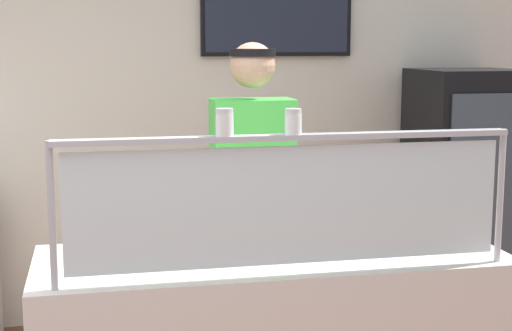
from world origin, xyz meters
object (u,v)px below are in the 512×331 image
pizza_tray (249,246)px  pizza_server (246,242)px  pepper_flake_shaker (293,123)px  parmesan_shaker (225,124)px  worker_figure (254,204)px  drink_fridge (464,196)px

pizza_tray → pizza_server: size_ratio=1.45×
pizza_tray → pepper_flake_shaker: (0.08, -0.35, 0.52)m
parmesan_shaker → pepper_flake_shaker: parmesan_shaker is taller
pepper_flake_shaker → pizza_server: bearing=107.3°
pizza_server → parmesan_shaker: bearing=-109.5°
parmesan_shaker → worker_figure: 1.10m
pizza_server → drink_fridge: 2.32m
pizza_server → worker_figure: size_ratio=0.16×
pizza_tray → drink_fridge: drink_fridge is taller
pizza_server → worker_figure: bearing=78.3°
pizza_tray → worker_figure: worker_figure is taller
pizza_tray → parmesan_shaker: size_ratio=4.36×
worker_figure → drink_fridge: size_ratio=1.10×
pepper_flake_shaker → worker_figure: (0.06, 0.94, -0.48)m
pepper_flake_shaker → drink_fridge: drink_fridge is taller
pizza_tray → worker_figure: bearing=76.5°
pepper_flake_shaker → drink_fridge: size_ratio=0.06×
pepper_flake_shaker → pizza_tray: bearing=103.5°
pepper_flake_shaker → worker_figure: bearing=86.4°
pizza_tray → pepper_flake_shaker: size_ratio=4.60×
pizza_tray → parmesan_shaker: (-0.15, -0.35, 0.52)m
worker_figure → drink_fridge: (1.56, 0.93, -0.21)m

